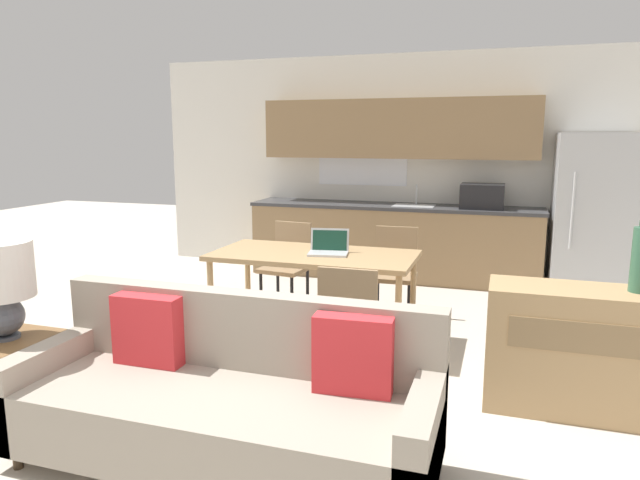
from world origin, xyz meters
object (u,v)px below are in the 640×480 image
at_px(table_lamp, 0,280).
at_px(laptop, 329,248).
at_px(dining_table, 314,260).
at_px(dining_chair_near_right, 351,319).
at_px(dining_chair_far_left, 288,262).
at_px(couch, 227,401).
at_px(refrigerator, 592,215).
at_px(side_table, 7,367).
at_px(credenza, 593,352).
at_px(dining_chair_far_right, 394,269).

xyz_separation_m(table_lamp, laptop, (1.36, 1.98, -0.10)).
bearing_deg(table_lamp, dining_table, 57.59).
bearing_deg(dining_chair_near_right, dining_chair_far_left, -56.73).
bearing_deg(couch, refrigerator, 61.83).
bearing_deg(table_lamp, couch, 2.46).
bearing_deg(laptop, side_table, -134.95).
distance_m(credenza, dining_chair_far_right, 2.13).
relative_size(table_lamp, laptop, 1.60).
relative_size(side_table, laptop, 1.53).
relative_size(refrigerator, side_table, 3.19).
height_order(refrigerator, side_table, refrigerator).
height_order(refrigerator, couch, refrigerator).
distance_m(dining_table, dining_chair_far_left, 0.95).
bearing_deg(laptop, credenza, -30.55).
height_order(side_table, dining_chair_near_right, dining_chair_near_right).
bearing_deg(dining_table, couch, -85.28).
distance_m(dining_table, dining_chair_far_right, 0.97).
distance_m(credenza, laptop, 2.11).
height_order(dining_table, credenza, credenza).
xyz_separation_m(table_lamp, dining_chair_far_left, (0.71, 2.71, -0.42)).
distance_m(dining_table, table_lamp, 2.33).
bearing_deg(refrigerator, couch, -118.17).
distance_m(dining_chair_near_right, dining_chair_far_left, 1.89).
bearing_deg(dining_chair_near_right, table_lamp, 31.70).
bearing_deg(couch, side_table, -177.65).
relative_size(side_table, dining_chair_far_right, 0.63).
xyz_separation_m(couch, table_lamp, (-1.40, -0.06, 0.56)).
height_order(refrigerator, credenza, refrigerator).
height_order(couch, laptop, laptop).
relative_size(refrigerator, table_lamp, 3.05).
bearing_deg(dining_table, dining_chair_far_left, 125.10).
distance_m(dining_chair_near_right, laptop, 0.98).
bearing_deg(dining_chair_far_left, couch, -68.77).
height_order(dining_table, couch, couch).
xyz_separation_m(dining_table, dining_chair_far_right, (0.53, 0.79, -0.21)).
height_order(side_table, laptop, laptop).
distance_m(side_table, table_lamp, 0.53).
bearing_deg(credenza, laptop, 159.50).
relative_size(dining_table, couch, 0.76).
bearing_deg(couch, table_lamp, -177.54).
height_order(dining_chair_far_left, laptop, laptop).
distance_m(refrigerator, dining_chair_near_right, 3.62).
relative_size(credenza, laptop, 3.55).
height_order(credenza, dining_chair_far_right, dining_chair_far_right).
height_order(refrigerator, dining_chair_far_left, refrigerator).
relative_size(table_lamp, dining_chair_far_right, 0.66).
distance_m(refrigerator, laptop, 3.20).
xyz_separation_m(dining_table, dining_chair_near_right, (0.54, -0.80, -0.21)).
relative_size(couch, credenza, 1.74).
xyz_separation_m(side_table, dining_chair_near_right, (1.80, 1.15, 0.11)).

